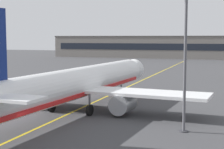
{
  "coord_description": "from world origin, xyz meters",
  "views": [
    {
      "loc": [
        18.68,
        -27.18,
        9.12
      ],
      "look_at": [
        3.4,
        17.16,
        4.26
      ],
      "focal_mm": 57.55,
      "sensor_mm": 36.0,
      "label": 1
    }
  ],
  "objects": [
    {
      "name": "ground_plane",
      "position": [
        0.0,
        0.0,
        0.0
      ],
      "size": [
        400.0,
        400.0,
        0.0
      ],
      "primitive_type": "plane",
      "color": "#3D3D3F"
    },
    {
      "name": "taxiway_centreline",
      "position": [
        0.0,
        30.0,
        0.0
      ],
      "size": [
        0.76,
        180.0,
        0.01
      ],
      "primitive_type": "cube",
      "rotation": [
        0.0,
        0.0,
        0.0
      ],
      "color": "yellow",
      "rests_on": "ground"
    },
    {
      "name": "airliner_foreground",
      "position": [
        0.29,
        13.03,
        3.37
      ],
      "size": [
        32.26,
        41.53,
        11.65
      ],
      "color": "white",
      "rests_on": "ground"
    },
    {
      "name": "apron_lamp_post",
      "position": [
        14.16,
        7.31,
        6.94
      ],
      "size": [
        2.24,
        0.9,
        13.27
      ],
      "color": "#515156",
      "rests_on": "ground"
    },
    {
      "name": "safety_cone_by_nose_gear",
      "position": [
        1.4,
        29.61,
        0.26
      ],
      "size": [
        0.44,
        0.44,
        0.55
      ],
      "color": "orange",
      "rests_on": "ground"
    },
    {
      "name": "terminal_building",
      "position": [
        10.67,
        131.24,
        4.92
      ],
      "size": [
        146.42,
        12.4,
        9.82
      ],
      "color": "slate",
      "rests_on": "ground"
    }
  ]
}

